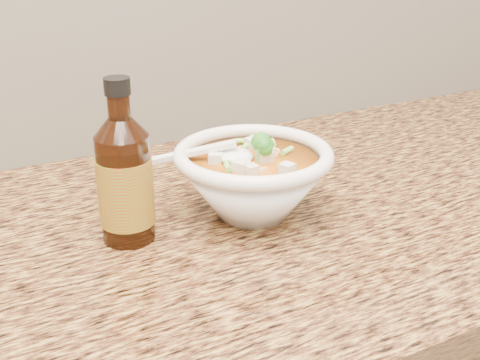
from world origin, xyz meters
name	(u,v)px	position (x,y,z in m)	size (l,w,h in m)	color
counter_slab	(32,275)	(0.00, 1.68, 0.88)	(4.00, 0.68, 0.04)	#A9863E
soup_bowl	(253,181)	(0.29, 1.66, 0.95)	(0.23, 0.21, 0.12)	white
hot_sauce_bottle	(125,181)	(0.12, 1.67, 0.98)	(0.09, 0.09, 0.21)	#331507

